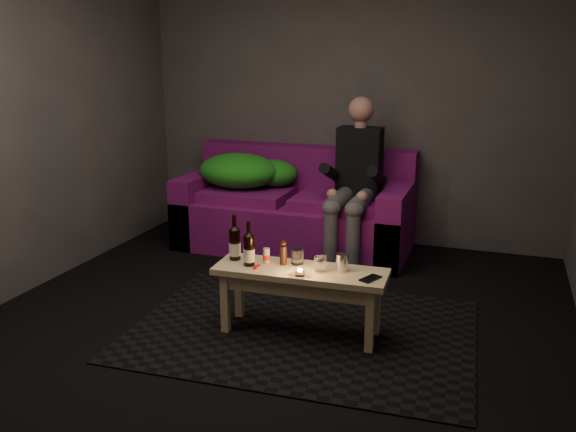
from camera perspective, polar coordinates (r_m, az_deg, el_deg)
name	(u,v)px	position (r m, az deg, el deg)	size (l,w,h in m)	color
floor	(264,332)	(4.13, -2.26, -10.81)	(4.50, 4.50, 0.00)	black
room	(287,76)	(4.15, -0.07, 12.93)	(4.50, 4.50, 4.50)	silver
rug	(303,330)	(4.15, 1.37, -10.59)	(2.23, 1.62, 0.01)	black
sofa	(296,212)	(5.74, 0.77, 0.36)	(2.13, 0.96, 0.92)	#700F5C
green_blanket	(245,172)	(5.83, -4.04, 4.17)	(0.94, 0.64, 0.32)	#25911A
person	(355,178)	(5.33, 6.25, 3.56)	(0.38, 0.88, 1.42)	black
coffee_table	(301,281)	(3.95, 1.18, -6.06)	(1.13, 0.40, 0.46)	tan
beer_bottle_a	(235,243)	(4.08, -5.01, -2.55)	(0.08, 0.08, 0.31)	black
beer_bottle_b	(249,249)	(3.96, -3.67, -3.12)	(0.07, 0.07, 0.30)	black
salt_shaker	(266,255)	(4.03, -2.03, -3.68)	(0.04, 0.04, 0.09)	silver
pepper_mill	(283,255)	(3.98, -0.43, -3.70)	(0.05, 0.05, 0.13)	black
tumbler_back	(297,257)	(4.00, 0.87, -3.82)	(0.08, 0.08, 0.10)	white
tealight	(300,272)	(3.80, 1.13, -5.27)	(0.06, 0.06, 0.05)	white
tumbler_front	(320,264)	(3.87, 3.04, -4.51)	(0.08, 0.08, 0.10)	white
steel_cup	(342,262)	(3.89, 5.08, -4.34)	(0.08, 0.08, 0.11)	silver
smartphone	(370,279)	(3.78, 7.72, -5.82)	(0.07, 0.15, 0.01)	black
red_lighter	(257,267)	(3.94, -2.94, -4.78)	(0.02, 0.07, 0.01)	red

